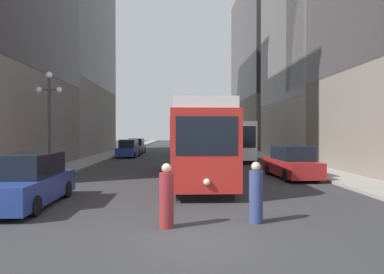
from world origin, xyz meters
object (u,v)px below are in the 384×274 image
(parked_car_left_far, at_px, (136,147))
(pedestrian_crossing_far, at_px, (256,194))
(transit_bus, at_px, (228,139))
(parked_car_left_near, at_px, (129,149))
(parked_car_right_far, at_px, (291,163))
(streetcar, at_px, (196,141))
(pedestrian_crossing_near, at_px, (166,198))
(parked_car_left_mid, at_px, (29,182))
(lamp_post_left_near, at_px, (49,108))

(parked_car_left_far, distance_m, pedestrian_crossing_far, 32.23)
(transit_bus, relative_size, parked_car_left_near, 2.80)
(parked_car_right_far, bearing_deg, streetcar, -0.72)
(parked_car_right_far, height_order, pedestrian_crossing_near, parked_car_right_far)
(parked_car_left_mid, bearing_deg, parked_car_left_near, 89.21)
(lamp_post_left_near, bearing_deg, pedestrian_crossing_far, -44.91)
(pedestrian_crossing_near, bearing_deg, parked_car_left_near, 127.80)
(parked_car_left_mid, xyz_separation_m, pedestrian_crossing_near, (4.91, -2.86, -0.04))
(streetcar, xyz_separation_m, pedestrian_crossing_far, (1.23, -9.04, -1.29))
(pedestrian_crossing_near, bearing_deg, pedestrian_crossing_far, 35.73)
(parked_car_right_far, bearing_deg, lamp_post_left_near, -2.78)
(transit_bus, distance_m, lamp_post_left_near, 17.87)
(pedestrian_crossing_far, bearing_deg, transit_bus, 136.69)
(transit_bus, distance_m, pedestrian_crossing_near, 23.48)
(transit_bus, xyz_separation_m, parked_car_left_mid, (-9.98, -20.04, -1.10))
(parked_car_left_mid, distance_m, lamp_post_left_near, 7.72)
(transit_bus, relative_size, parked_car_left_mid, 2.53)
(parked_car_left_near, xyz_separation_m, pedestrian_crossing_near, (4.91, -25.68, -0.04))
(parked_car_left_near, height_order, parked_car_right_far, same)
(parked_car_left_near, xyz_separation_m, parked_car_left_far, (-0.00, 6.07, 0.00))
(parked_car_left_far, distance_m, lamp_post_left_near, 22.36)
(parked_car_left_near, distance_m, parked_car_left_mid, 22.82)
(transit_bus, xyz_separation_m, lamp_post_left_near, (-11.88, -13.21, 1.96))
(lamp_post_left_near, bearing_deg, pedestrian_crossing_near, -54.88)
(transit_bus, height_order, lamp_post_left_near, lamp_post_left_near)
(streetcar, distance_m, parked_car_left_near, 17.44)
(parked_car_left_mid, xyz_separation_m, parked_car_left_far, (0.00, 28.89, -0.00))
(pedestrian_crossing_near, bearing_deg, transit_bus, 104.50)
(parked_car_left_near, height_order, parked_car_left_mid, same)
(parked_car_right_far, relative_size, pedestrian_crossing_near, 2.85)
(transit_bus, xyz_separation_m, parked_car_left_far, (-9.98, 8.85, -1.10))
(pedestrian_crossing_near, distance_m, lamp_post_left_near, 12.24)
(streetcar, height_order, parked_car_left_near, streetcar)
(pedestrian_crossing_near, height_order, pedestrian_crossing_far, pedestrian_crossing_near)
(transit_bus, height_order, parked_car_right_far, transit_bus)
(parked_car_right_far, bearing_deg, transit_bus, -85.55)
(parked_car_left_far, height_order, pedestrian_crossing_near, parked_car_left_far)
(parked_car_left_mid, bearing_deg, transit_bus, 62.75)
(pedestrian_crossing_far, bearing_deg, parked_car_left_far, 156.47)
(parked_car_left_far, bearing_deg, lamp_post_left_near, -93.94)
(pedestrian_crossing_far, bearing_deg, parked_car_left_mid, -145.23)
(streetcar, bearing_deg, lamp_post_left_near, 177.86)
(parked_car_left_mid, bearing_deg, parked_car_left_far, 89.21)
(parked_car_right_far, bearing_deg, parked_car_left_mid, 27.88)
(parked_car_left_near, xyz_separation_m, parked_car_left_mid, (-0.00, -22.82, 0.00))
(transit_bus, bearing_deg, parked_car_left_mid, -117.25)
(streetcar, relative_size, parked_car_left_mid, 2.73)
(parked_car_left_far, height_order, lamp_post_left_near, lamp_post_left_near)
(streetcar, bearing_deg, transit_bus, 74.04)
(lamp_post_left_near, bearing_deg, parked_car_left_mid, -74.46)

